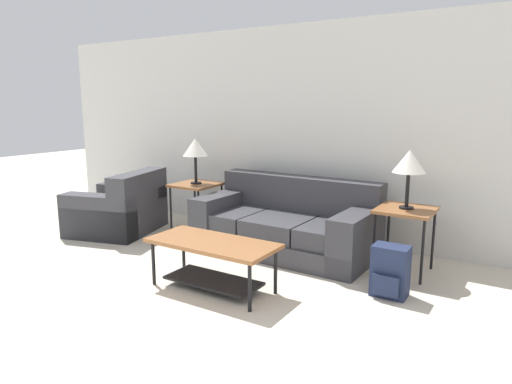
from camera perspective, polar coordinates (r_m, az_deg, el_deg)
wall_back at (r=5.59m, az=9.18°, el=7.20°), size 9.03×0.06×2.60m
couch at (r=5.21m, az=3.79°, el=-4.22°), size 2.03×1.02×0.82m
armchair at (r=6.23m, az=-16.70°, el=-2.16°), size 1.20×1.26×0.80m
coffee_table at (r=4.15m, az=-5.43°, el=-7.70°), size 1.18×0.54×0.45m
side_table_left at (r=5.88m, az=-7.48°, el=0.42°), size 0.53×0.56×0.65m
side_table_right at (r=4.70m, az=18.22°, el=-2.76°), size 0.53×0.56×0.65m
table_lamp_left at (r=5.81m, az=-7.61°, el=5.45°), size 0.31×0.31×0.57m
table_lamp_right at (r=4.61m, az=18.61°, el=3.51°), size 0.31×0.31×0.57m
backpack at (r=4.19m, az=16.41°, el=-9.54°), size 0.30×0.28×0.45m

